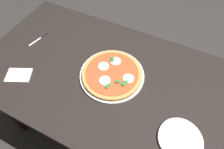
{
  "coord_description": "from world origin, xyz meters",
  "views": [
    {
      "loc": [
        0.24,
        -0.51,
        1.59
      ],
      "look_at": [
        -0.01,
        0.01,
        0.76
      ],
      "focal_mm": 30.29,
      "sensor_mm": 36.0,
      "label": 1
    }
  ],
  "objects_px": {
    "pizza": "(112,74)",
    "knife": "(42,37)",
    "serving_tray": "(112,75)",
    "napkin": "(19,75)",
    "plate_white": "(180,139)",
    "dining_table": "(113,88)"
  },
  "relations": [
    {
      "from": "serving_tray",
      "to": "pizza",
      "type": "bearing_deg",
      "value": -52.29
    },
    {
      "from": "dining_table",
      "to": "plate_white",
      "type": "relative_size",
      "value": 7.91
    },
    {
      "from": "pizza",
      "to": "napkin",
      "type": "xyz_separation_m",
      "value": [
        -0.46,
        -0.22,
        -0.02
      ]
    },
    {
      "from": "dining_table",
      "to": "serving_tray",
      "type": "height_order",
      "value": "serving_tray"
    },
    {
      "from": "plate_white",
      "to": "serving_tray",
      "type": "bearing_deg",
      "value": 157.05
    },
    {
      "from": "plate_white",
      "to": "knife",
      "type": "bearing_deg",
      "value": 165.5
    },
    {
      "from": "serving_tray",
      "to": "napkin",
      "type": "relative_size",
      "value": 2.68
    },
    {
      "from": "plate_white",
      "to": "napkin",
      "type": "height_order",
      "value": "plate_white"
    },
    {
      "from": "napkin",
      "to": "knife",
      "type": "distance_m",
      "value": 0.3
    },
    {
      "from": "serving_tray",
      "to": "dining_table",
      "type": "bearing_deg",
      "value": -43.29
    },
    {
      "from": "dining_table",
      "to": "serving_tray",
      "type": "xyz_separation_m",
      "value": [
        -0.01,
        0.01,
        0.11
      ]
    },
    {
      "from": "serving_tray",
      "to": "napkin",
      "type": "bearing_deg",
      "value": -153.85
    },
    {
      "from": "serving_tray",
      "to": "pizza",
      "type": "height_order",
      "value": "pizza"
    },
    {
      "from": "napkin",
      "to": "serving_tray",
      "type": "bearing_deg",
      "value": 26.15
    },
    {
      "from": "dining_table",
      "to": "napkin",
      "type": "xyz_separation_m",
      "value": [
        -0.47,
        -0.21,
        0.1
      ]
    },
    {
      "from": "dining_table",
      "to": "pizza",
      "type": "xyz_separation_m",
      "value": [
        -0.01,
        0.01,
        0.12
      ]
    },
    {
      "from": "dining_table",
      "to": "napkin",
      "type": "relative_size",
      "value": 11.83
    },
    {
      "from": "serving_tray",
      "to": "plate_white",
      "type": "distance_m",
      "value": 0.46
    },
    {
      "from": "dining_table",
      "to": "plate_white",
      "type": "bearing_deg",
      "value": -22.05
    },
    {
      "from": "serving_tray",
      "to": "pizza",
      "type": "distance_m",
      "value": 0.02
    },
    {
      "from": "pizza",
      "to": "knife",
      "type": "xyz_separation_m",
      "value": [
        -0.53,
        0.07,
        -0.02
      ]
    },
    {
      "from": "serving_tray",
      "to": "napkin",
      "type": "distance_m",
      "value": 0.51
    }
  ]
}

